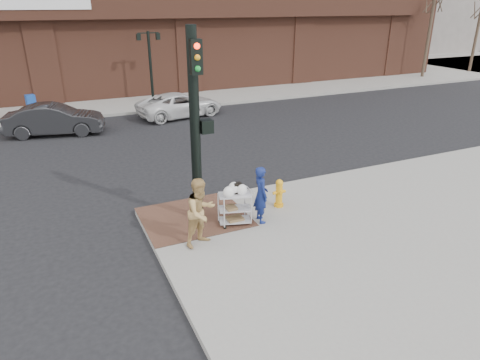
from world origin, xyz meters
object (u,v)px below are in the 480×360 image
lamp_post (150,59)px  minivan_white (180,105)px  sedan_dark (55,120)px  pedestrian_tan (201,212)px  woman_blue (261,194)px  fire_hydrant (279,193)px  traffic_signal_pole (196,123)px  utility_cart (235,206)px

lamp_post → minivan_white: 4.06m
sedan_dark → lamp_post: bearing=-39.5°
pedestrian_tan → sedan_dark: bearing=80.9°
woman_blue → fire_hydrant: bearing=-49.8°
lamp_post → fire_hydrant: 15.61m
traffic_signal_pole → sedan_dark: bearing=106.1°
lamp_post → sedan_dark: (-5.60, -4.39, -1.92)m
traffic_signal_pole → fire_hydrant: traffic_signal_pole is taller
pedestrian_tan → fire_hydrant: pedestrian_tan is taller
woman_blue → utility_cart: 0.75m
lamp_post → traffic_signal_pole: traffic_signal_pole is taller
traffic_signal_pole → woman_blue: traffic_signal_pole is taller
lamp_post → pedestrian_tan: (-2.88, -16.51, -1.62)m
woman_blue → pedestrian_tan: size_ratio=0.92×
traffic_signal_pole → minivan_white: traffic_signal_pole is taller
pedestrian_tan → sedan_dark: (-2.72, 12.12, -0.30)m
pedestrian_tan → woman_blue: bearing=-8.0°
minivan_white → utility_cart: bearing=159.2°
traffic_signal_pole → pedestrian_tan: traffic_signal_pole is taller
woman_blue → fire_hydrant: (0.89, 0.59, -0.36)m
traffic_signal_pole → lamp_post: bearing=80.8°
lamp_post → pedestrian_tan: size_ratio=2.35×
woman_blue → utility_cart: woman_blue is taller
sedan_dark → woman_blue: bearing=-146.2°
traffic_signal_pole → minivan_white: bearing=75.3°
lamp_post → traffic_signal_pole: bearing=-99.2°
traffic_signal_pole → utility_cart: 2.39m
lamp_post → traffic_signal_pole: (-2.48, -15.23, 0.21)m
minivan_white → pedestrian_tan: bearing=154.9°
traffic_signal_pole → utility_cart: size_ratio=4.35×
pedestrian_tan → fire_hydrant: 2.95m
sedan_dark → utility_cart: 12.15m
traffic_signal_pole → pedestrian_tan: 2.27m
lamp_post → minivan_white: (0.61, -3.49, -1.99)m
woman_blue → fire_hydrant: size_ratio=1.87×
lamp_post → fire_hydrant: bearing=-90.5°
traffic_signal_pole → pedestrian_tan: bearing=-107.2°
fire_hydrant → lamp_post: bearing=89.5°
utility_cart → minivan_white: bearing=79.4°
lamp_post → sedan_dark: bearing=-141.9°
woman_blue → lamp_post: bearing=3.2°
woman_blue → traffic_signal_pole: bearing=66.9°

